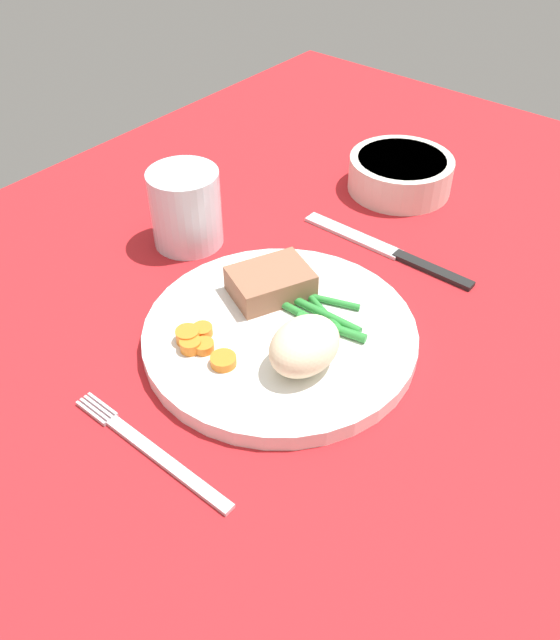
% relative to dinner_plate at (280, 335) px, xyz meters
% --- Properties ---
extents(dining_table, '(1.20, 0.90, 0.02)m').
position_rel_dinner_plate_xyz_m(dining_table, '(0.02, -0.01, -0.02)').
color(dining_table, red).
rests_on(dining_table, ground).
extents(dinner_plate, '(0.25, 0.25, 0.02)m').
position_rel_dinner_plate_xyz_m(dinner_plate, '(0.00, 0.00, 0.00)').
color(dinner_plate, white).
rests_on(dinner_plate, dining_table).
extents(meat_portion, '(0.09, 0.08, 0.03)m').
position_rel_dinner_plate_xyz_m(meat_portion, '(0.03, 0.04, 0.02)').
color(meat_portion, '#936047').
rests_on(meat_portion, dinner_plate).
extents(mashed_potatoes, '(0.07, 0.05, 0.04)m').
position_rel_dinner_plate_xyz_m(mashed_potatoes, '(-0.02, -0.04, 0.03)').
color(mashed_potatoes, beige).
rests_on(mashed_potatoes, dinner_plate).
extents(carrot_slices, '(0.04, 0.07, 0.01)m').
position_rel_dinner_plate_xyz_m(carrot_slices, '(-0.06, 0.04, 0.01)').
color(carrot_slices, orange).
rests_on(carrot_slices, dinner_plate).
extents(green_beans, '(0.05, 0.10, 0.01)m').
position_rel_dinner_plate_xyz_m(green_beans, '(0.03, -0.02, 0.01)').
color(green_beans, '#2D8C38').
rests_on(green_beans, dinner_plate).
extents(fork, '(0.01, 0.17, 0.00)m').
position_rel_dinner_plate_xyz_m(fork, '(-0.16, -0.00, -0.01)').
color(fork, silver).
rests_on(fork, dining_table).
extents(knife, '(0.02, 0.21, 0.01)m').
position_rel_dinner_plate_xyz_m(knife, '(0.18, -0.00, -0.01)').
color(knife, black).
rests_on(knife, dining_table).
extents(water_glass, '(0.08, 0.08, 0.08)m').
position_rel_dinner_plate_xyz_m(water_glass, '(0.06, 0.18, 0.03)').
color(water_glass, silver).
rests_on(water_glass, dining_table).
extents(salad_bowl, '(0.12, 0.12, 0.04)m').
position_rel_dinner_plate_xyz_m(salad_bowl, '(0.30, 0.06, 0.02)').
color(salad_bowl, silver).
rests_on(salad_bowl, dining_table).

